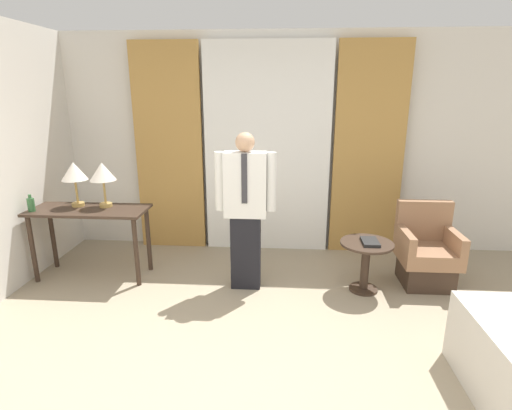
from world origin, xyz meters
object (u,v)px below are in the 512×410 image
(bottle_near_edge, at_px, (31,204))
(person, at_px, (246,207))
(table_lamp_left, at_px, (74,173))
(side_table, at_px, (366,258))
(table_lamp_right, at_px, (103,173))
(book, at_px, (370,242))
(desk, at_px, (90,220))
(armchair, at_px, (426,254))

(bottle_near_edge, xyz_separation_m, person, (2.26, -0.01, 0.03))
(table_lamp_left, distance_m, side_table, 3.21)
(table_lamp_right, xyz_separation_m, bottle_near_edge, (-0.71, -0.22, -0.30))
(table_lamp_left, relative_size, side_table, 0.92)
(book, bearing_deg, bottle_near_edge, 179.53)
(desk, height_order, table_lamp_left, table_lamp_left)
(table_lamp_left, height_order, bottle_near_edge, table_lamp_left)
(desk, bearing_deg, bottle_near_edge, -166.83)
(bottle_near_edge, relative_size, armchair, 0.21)
(table_lamp_right, relative_size, bottle_near_edge, 2.68)
(side_table, relative_size, book, 2.11)
(person, height_order, armchair, person)
(table_lamp_left, distance_m, bottle_near_edge, 0.54)
(table_lamp_right, bearing_deg, person, -8.53)
(person, xyz_separation_m, armchair, (1.91, 0.22, -0.56))
(table_lamp_right, bearing_deg, book, -5.13)
(table_lamp_right, xyz_separation_m, person, (1.56, -0.23, -0.27))
(table_lamp_left, bearing_deg, bottle_near_edge, -150.19)
(bottle_near_edge, height_order, book, bottle_near_edge)
(armchair, distance_m, book, 0.73)
(desk, bearing_deg, table_lamp_left, 148.70)
(person, distance_m, side_table, 1.34)
(person, distance_m, armchair, 2.00)
(desk, height_order, side_table, desk)
(desk, relative_size, table_lamp_right, 2.56)
(person, bearing_deg, table_lamp_left, 172.89)
(person, xyz_separation_m, side_table, (1.23, -0.00, -0.52))
(table_lamp_right, distance_m, side_table, 2.91)
(bottle_near_edge, bearing_deg, table_lamp_left, 29.81)
(table_lamp_left, relative_size, bottle_near_edge, 2.68)
(armchair, bearing_deg, table_lamp_right, 179.74)
(desk, distance_m, person, 1.74)
(armchair, bearing_deg, person, -173.49)
(bottle_near_edge, bearing_deg, desk, 13.17)
(armchair, xyz_separation_m, side_table, (-0.68, -0.22, 0.03))
(person, relative_size, side_table, 3.05)
(desk, distance_m, book, 2.98)
(side_table, bearing_deg, person, 179.98)
(person, relative_size, armchair, 1.87)
(table_lamp_right, height_order, side_table, table_lamp_right)
(armchair, bearing_deg, table_lamp_left, 179.76)
(desk, xyz_separation_m, table_lamp_right, (0.16, 0.10, 0.50))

